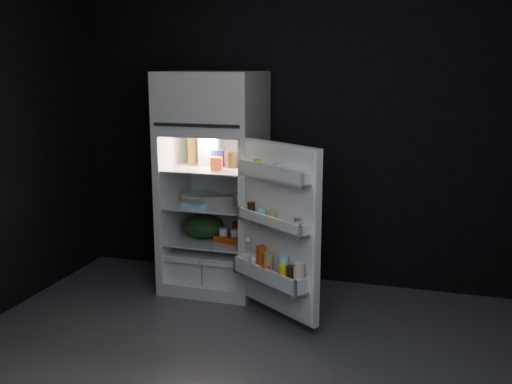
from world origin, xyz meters
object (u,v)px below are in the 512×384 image
(refrigerator, at_px, (215,174))
(egg_carton, at_px, (217,200))
(yogurt_tray, at_px, (230,239))
(fridge_door, at_px, (278,232))
(milk_jug, at_px, (210,151))

(refrigerator, xyz_separation_m, egg_carton, (0.05, -0.09, -0.19))
(egg_carton, height_order, yogurt_tray, egg_carton)
(egg_carton, distance_m, yogurt_tray, 0.33)
(egg_carton, xyz_separation_m, yogurt_tray, (0.12, -0.02, -0.31))
(egg_carton, bearing_deg, fridge_door, -60.29)
(refrigerator, xyz_separation_m, fridge_door, (0.69, -0.59, -0.27))
(milk_jug, relative_size, egg_carton, 0.91)
(fridge_door, bearing_deg, yogurt_tray, 137.29)
(milk_jug, height_order, egg_carton, milk_jug)
(refrigerator, bearing_deg, yogurt_tray, -33.37)
(fridge_door, relative_size, egg_carton, 4.62)
(fridge_door, distance_m, egg_carton, 0.82)
(milk_jug, relative_size, yogurt_tray, 0.97)
(refrigerator, relative_size, yogurt_tray, 7.23)
(yogurt_tray, bearing_deg, refrigerator, 158.46)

